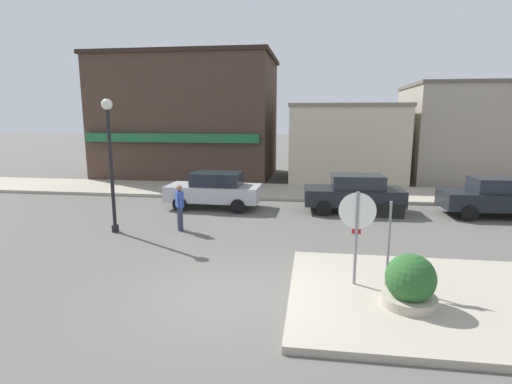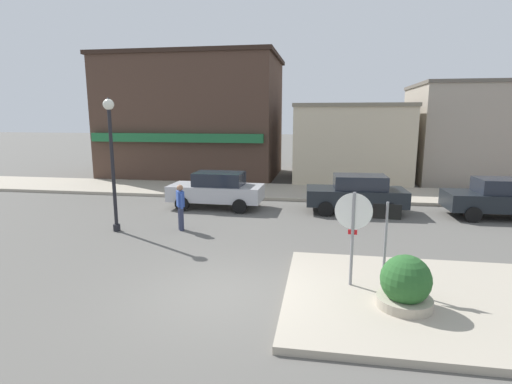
# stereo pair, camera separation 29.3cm
# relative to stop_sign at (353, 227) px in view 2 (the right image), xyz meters

# --- Properties ---
(ground_plane) EXTENTS (160.00, 160.00, 0.00)m
(ground_plane) POSITION_rel_stop_sign_xyz_m (-2.80, -0.70, -1.52)
(ground_plane) COLOR #5B5954
(sidewalk_corner) EXTENTS (6.40, 4.80, 0.15)m
(sidewalk_corner) POSITION_rel_stop_sign_xyz_m (1.76, -0.38, -1.44)
(sidewalk_corner) COLOR #A89E8C
(sidewalk_corner) RESTS_ON ground
(kerb_far) EXTENTS (80.00, 4.00, 0.15)m
(kerb_far) POSITION_rel_stop_sign_xyz_m (-2.80, 11.49, -1.44)
(kerb_far) COLOR #A89E8C
(kerb_far) RESTS_ON ground
(stop_sign) EXTENTS (0.82, 0.10, 2.30)m
(stop_sign) POSITION_rel_stop_sign_xyz_m (0.00, 0.00, 0.00)
(stop_sign) COLOR gray
(stop_sign) RESTS_ON ground
(one_way_sign) EXTENTS (0.60, 0.08, 2.10)m
(one_way_sign) POSITION_rel_stop_sign_xyz_m (0.72, 0.03, -0.19)
(one_way_sign) COLOR gray
(one_way_sign) RESTS_ON ground
(planter) EXTENTS (1.10, 1.10, 1.23)m
(planter) POSITION_rel_stop_sign_xyz_m (1.00, -0.92, -0.96)
(planter) COLOR #ADA38E
(planter) RESTS_ON ground
(lamp_post) EXTENTS (0.36, 0.36, 4.54)m
(lamp_post) POSITION_rel_stop_sign_xyz_m (-7.70, 3.62, 1.44)
(lamp_post) COLOR black
(lamp_post) RESTS_ON ground
(parked_car_nearest) EXTENTS (4.04, 1.95, 1.56)m
(parked_car_nearest) POSITION_rel_stop_sign_xyz_m (-5.19, 7.68, -0.71)
(parked_car_nearest) COLOR #B7B7BC
(parked_car_nearest) RESTS_ON ground
(parked_car_second) EXTENTS (4.07, 2.02, 1.56)m
(parked_car_second) POSITION_rel_stop_sign_xyz_m (0.72, 7.80, -0.71)
(parked_car_second) COLOR black
(parked_car_second) RESTS_ON ground
(parked_car_third) EXTENTS (4.05, 1.96, 1.56)m
(parked_car_third) POSITION_rel_stop_sign_xyz_m (6.18, 7.76, -0.71)
(parked_car_third) COLOR black
(parked_car_third) RESTS_ON ground
(pedestrian_crossing_near) EXTENTS (0.38, 0.52, 1.61)m
(pedestrian_crossing_near) POSITION_rel_stop_sign_xyz_m (-5.53, 4.11, -0.65)
(pedestrian_crossing_near) COLOR #2D334C
(pedestrian_crossing_near) RESTS_ON ground
(building_corner_shop) EXTENTS (11.18, 7.54, 7.70)m
(building_corner_shop) POSITION_rel_stop_sign_xyz_m (-9.15, 17.02, 2.34)
(building_corner_shop) COLOR #473328
(building_corner_shop) RESTS_ON ground
(building_storefront_left_near) EXTENTS (6.69, 8.00, 4.63)m
(building_storefront_left_near) POSITION_rel_stop_sign_xyz_m (0.92, 17.27, 0.80)
(building_storefront_left_near) COLOR beige
(building_storefront_left_near) RESTS_ON ground
(building_storefront_left_mid) EXTENTS (6.99, 6.65, 5.85)m
(building_storefront_left_mid) POSITION_rel_stop_sign_xyz_m (8.16, 17.41, 1.41)
(building_storefront_left_mid) COLOR #9E9384
(building_storefront_left_mid) RESTS_ON ground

